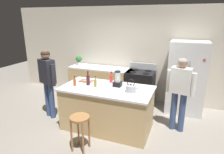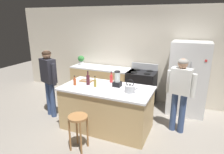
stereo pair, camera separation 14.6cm
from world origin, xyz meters
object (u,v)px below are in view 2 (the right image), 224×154
Objects in this scene: person_by_island_left at (49,77)px; person_by_sink_right at (180,89)px; bottle_wine at (88,80)px; kitchen_island at (107,108)px; blender_appliance at (117,80)px; stove_range at (141,88)px; bar_stool at (78,124)px; potted_plant at (81,60)px; tea_kettle at (130,88)px; chef_knife at (87,80)px; bottle_vinegar at (95,83)px; cutting_board at (86,81)px; refrigerator at (188,78)px; bottle_soda at (111,78)px; bottle_cooking_sauce at (75,82)px.

person_by_island_left reaches higher than person_by_sink_right.
person_by_sink_right is 5.09× the size of bottle_wine.
blender_appliance reaches higher than kitchen_island.
stove_range is 0.71× the size of person_by_sink_right.
kitchen_island reaches higher than bar_stool.
person_by_island_left is 1.58m from potted_plant.
bottle_wine is at bearing 178.97° from kitchen_island.
potted_plant is 2.66m from tea_kettle.
potted_plant is 2.24m from blender_appliance.
chef_knife is at bearing 160.27° from kitchen_island.
cutting_board is at bearing 145.05° from bottle_vinegar.
refrigerator is at bearing 54.23° from bar_stool.
refrigerator is 1.27m from stove_range.
bar_stool is at bearing -139.80° from person_by_sink_right.
refrigerator is at bearing 84.13° from person_by_sink_right.
tea_kettle is 0.92× the size of cutting_board.
person_by_island_left is at bearing -140.55° from stove_range.
cutting_board is at bearing -126.82° from stove_range.
refrigerator is 2.38m from bottle_vinegar.
tea_kettle is at bearing -149.60° from person_by_sink_right.
bottle_wine reaches higher than bottle_soda.
kitchen_island is 1.60m from person_by_island_left.
chef_knife is (0.02, 0.00, 0.01)m from cutting_board.
bottle_soda is 0.93× the size of tea_kettle.
bottle_cooking_sauce is (-0.26, -0.14, -0.04)m from bottle_wine.
blender_appliance is 0.65m from bottle_wine.
person_by_island_left reaches higher than bottle_cooking_sauce.
potted_plant reaches higher than bottle_soda.
stove_range is 1.67× the size of bar_stool.
blender_appliance is at bearing -97.84° from stove_range.
bottle_cooking_sauce is (-2.26, -1.63, 0.11)m from refrigerator.
potted_plant is at bearing 160.54° from person_by_sink_right.
person_by_island_left is at bearing -179.10° from kitchen_island.
person_by_sink_right is 2.08m from cutting_board.
person_by_island_left is at bearing 179.09° from bottle_vinegar.
kitchen_island is at bearing -1.03° from bottle_wine.
bottle_cooking_sauce is at bearing -176.69° from tea_kettle.
bottle_soda is at bearing -37.72° from potted_plant.
person_by_island_left is 7.66× the size of bottle_cooking_sauce.
person_by_sink_right is at bearing 7.30° from cutting_board.
kitchen_island is at bearing -19.13° from cutting_board.
stove_range is 3.78× the size of potted_plant.
blender_appliance is 0.48m from bottle_vinegar.
potted_plant is at bearing 113.20° from chef_knife.
potted_plant is (-1.58, 1.55, 0.65)m from kitchen_island.
refrigerator is 7.77× the size of bottle_vinegar.
stove_range is 1.68m from tea_kettle.
refrigerator is 2.51m from chef_knife.
stove_range is at bearing 136.04° from person_by_sink_right.
person_by_sink_right is 2.37× the size of bar_stool.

